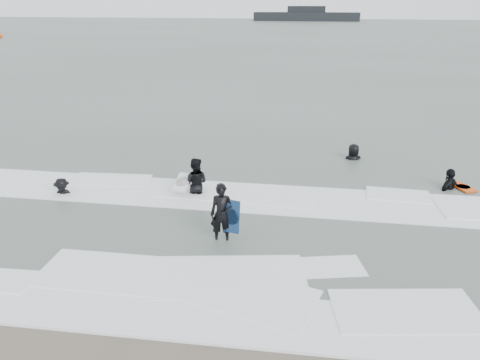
# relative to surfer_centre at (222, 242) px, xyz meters

# --- Properties ---
(ground) EXTENTS (320.00, 320.00, 0.00)m
(ground) POSITION_rel_surfer_centre_xyz_m (0.17, -2.81, 0.00)
(ground) COLOR brown
(ground) RESTS_ON ground
(sea) EXTENTS (320.00, 320.00, 0.00)m
(sea) POSITION_rel_surfer_centre_xyz_m (0.17, 77.19, 0.06)
(sea) COLOR #47544C
(sea) RESTS_ON ground
(surfer_centre) EXTENTS (0.70, 0.50, 1.82)m
(surfer_centre) POSITION_rel_surfer_centre_xyz_m (0.00, 0.00, 0.00)
(surfer_centre) COLOR black
(surfer_centre) RESTS_ON ground
(surfer_wading) EXTENTS (0.95, 0.75, 1.92)m
(surfer_wading) POSITION_rel_surfer_centre_xyz_m (-1.62, 3.33, 0.00)
(surfer_wading) COLOR black
(surfer_wading) RESTS_ON ground
(surfer_breaker) EXTENTS (1.04, 0.67, 1.51)m
(surfer_breaker) POSITION_rel_surfer_centre_xyz_m (-6.28, 2.44, 0.00)
(surfer_breaker) COLOR black
(surfer_breaker) RESTS_ON ground
(surfer_right_near) EXTENTS (1.13, 1.17, 1.97)m
(surfer_right_near) POSITION_rel_surfer_centre_xyz_m (7.50, 5.23, 0.00)
(surfer_right_near) COLOR black
(surfer_right_near) RESTS_ON ground
(surfer_right_far) EXTENTS (1.02, 0.78, 1.87)m
(surfer_right_far) POSITION_rel_surfer_centre_xyz_m (4.23, 8.11, 0.00)
(surfer_right_far) COLOR black
(surfer_right_far) RESTS_ON ground
(surf_foam) EXTENTS (30.03, 9.06, 0.09)m
(surf_foam) POSITION_rel_surfer_centre_xyz_m (0.17, 0.89, 0.04)
(surf_foam) COLOR white
(surf_foam) RESTS_ON ground
(bodyboards) EXTENTS (10.72, 5.96, 1.25)m
(bodyboards) POSITION_rel_surfer_centre_xyz_m (2.11, 2.80, 0.50)
(bodyboards) COLOR #0F2546
(bodyboards) RESTS_ON ground
(vessel_horizon) EXTENTS (31.98, 5.71, 4.34)m
(vessel_horizon) POSITION_rel_surfer_centre_xyz_m (-1.29, 141.68, 1.61)
(vessel_horizon) COLOR black
(vessel_horizon) RESTS_ON ground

